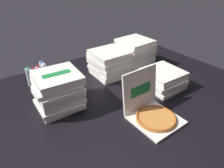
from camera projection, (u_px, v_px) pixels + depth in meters
ground_plane at (115, 101)px, 2.14m from camera, size 3.20×2.40×0.02m
open_pizza_box at (152, 111)px, 1.86m from camera, size 0.40×0.46×0.42m
pizza_stack_center_near at (58, 91)px, 1.96m from camera, size 0.47×0.47×0.36m
pizza_stack_center_far at (163, 79)px, 2.32m from camera, size 0.44×0.45×0.20m
pizza_stack_right_far at (135, 53)px, 2.79m from camera, size 0.43×0.43×0.36m
pizza_stack_left_far at (110, 63)px, 2.55m from camera, size 0.44×0.43×0.32m
water_bottle_0 at (43, 70)px, 2.49m from camera, size 0.06×0.06×0.23m
water_bottle_1 at (29, 77)px, 2.34m from camera, size 0.06×0.06×0.23m
water_bottle_2 at (40, 75)px, 2.38m from camera, size 0.06×0.06×0.23m
water_bottle_3 at (35, 78)px, 2.32m from camera, size 0.06×0.06×0.23m
water_bottle_4 at (45, 73)px, 2.43m from camera, size 0.06×0.06×0.23m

